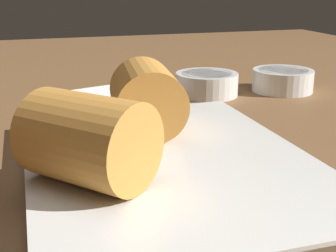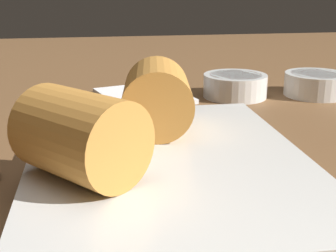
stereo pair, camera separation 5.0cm
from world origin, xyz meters
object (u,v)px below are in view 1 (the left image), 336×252
Objects in this scene: dipping_bowl_far at (283,79)px; serving_plate at (168,164)px; dipping_bowl_near at (207,83)px; napkin at (117,97)px.

serving_plate is at bearing -46.27° from dipping_bowl_far.
dipping_bowl_near is at bearing -94.77° from dipping_bowl_far.
dipping_bowl_near is 1.00× the size of dipping_bowl_far.
dipping_bowl_far is 0.59× the size of napkin.
serving_plate is 27.07cm from dipping_bowl_near.
dipping_bowl_near and dipping_bowl_far have the same top height.
napkin is at bearing -95.46° from dipping_bowl_far.
dipping_bowl_far is at bearing 84.54° from napkin.
dipping_bowl_near reaches higher than napkin.
serving_plate is at bearing -1.61° from napkin.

